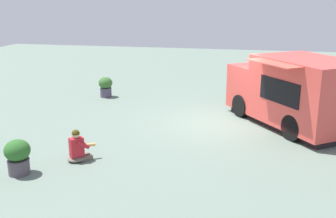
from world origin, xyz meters
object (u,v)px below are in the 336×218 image
Objects in this scene: food_truck at (294,93)px; planter_flowering_far at (106,86)px; person_customer at (78,149)px; planter_flowering_near at (18,156)px.

planter_flowering_far is (-7.49, 2.46, -0.63)m from food_truck.
food_truck is at bearing 36.83° from person_customer.
person_customer and planter_flowering_far have the same top height.
person_customer is 1.00× the size of planter_flowering_far.
food_truck is 5.79× the size of planter_flowering_near.
person_customer is 1.52m from planter_flowering_near.
person_customer is (-5.74, -4.29, -0.77)m from food_truck.
food_truck is at bearing 38.23° from planter_flowering_near.
planter_flowering_near reaches higher than planter_flowering_far.
person_customer is 6.98m from planter_flowering_far.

